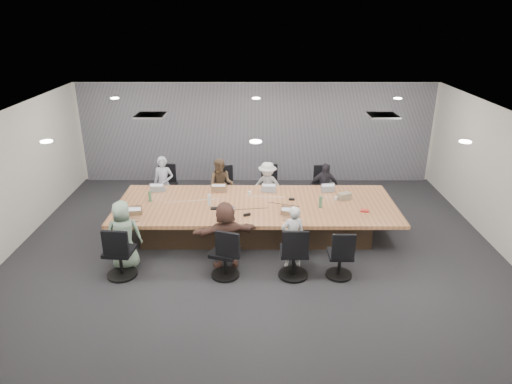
{
  "coord_description": "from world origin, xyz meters",
  "views": [
    {
      "loc": [
        0.02,
        -8.54,
        4.66
      ],
      "look_at": [
        0.0,
        0.4,
        1.05
      ],
      "focal_mm": 32.0,
      "sensor_mm": 36.0,
      "label": 1
    }
  ],
  "objects_px": {
    "chair_3": "(322,190)",
    "chair_5": "(225,256)",
    "bottle_green_left": "(150,196)",
    "canvas_bag": "(344,196)",
    "laptop_3": "(327,190)",
    "person_2": "(267,186)",
    "person_1": "(221,185)",
    "person_0": "(164,184)",
    "chair_2": "(267,190)",
    "chair_7": "(340,258)",
    "person_4": "(124,235)",
    "person_3": "(324,187)",
    "laptop_1": "(219,189)",
    "laptop_4": "(131,219)",
    "laptop_5": "(227,219)",
    "chair_0": "(167,189)",
    "person_6": "(293,237)",
    "person_5": "(226,235)",
    "bottle_clear": "(209,200)",
    "chair_4": "(120,255)",
    "stapler": "(247,215)",
    "laptop_2": "(268,190)",
    "conference_table": "(256,218)",
    "chair_1": "(223,191)",
    "snack_packet": "(365,211)",
    "laptop_6": "(291,219)",
    "chair_6": "(294,255)",
    "bottle_green_right": "(320,202)",
    "laptop_0": "(159,189)",
    "mug_brown": "(137,207)"
  },
  "relations": [
    {
      "from": "person_0",
      "to": "person_5",
      "type": "relative_size",
      "value": 1.01
    },
    {
      "from": "person_4",
      "to": "laptop_5",
      "type": "relative_size",
      "value": 4.79
    },
    {
      "from": "person_3",
      "to": "canvas_bag",
      "type": "bearing_deg",
      "value": -71.51
    },
    {
      "from": "chair_7",
      "to": "person_6",
      "type": "height_order",
      "value": "person_6"
    },
    {
      "from": "canvas_bag",
      "to": "person_1",
      "type": "bearing_deg",
      "value": 158.5
    },
    {
      "from": "chair_5",
      "to": "laptop_1",
      "type": "distance_m",
      "value": 2.54
    },
    {
      "from": "laptop_0",
      "to": "person_2",
      "type": "height_order",
      "value": "person_2"
    },
    {
      "from": "laptop_6",
      "to": "bottle_green_left",
      "type": "xyz_separation_m",
      "value": [
        -3.01,
        0.92,
        0.11
      ]
    },
    {
      "from": "laptop_1",
      "to": "person_1",
      "type": "bearing_deg",
      "value": -90.25
    },
    {
      "from": "canvas_bag",
      "to": "person_2",
      "type": "bearing_deg",
      "value": 146.57
    },
    {
      "from": "person_0",
      "to": "laptop_3",
      "type": "distance_m",
      "value": 3.96
    },
    {
      "from": "chair_5",
      "to": "stapler",
      "type": "height_order",
      "value": "chair_5"
    },
    {
      "from": "laptop_2",
      "to": "bottle_clear",
      "type": "bearing_deg",
      "value": 40.26
    },
    {
      "from": "bottle_green_right",
      "to": "canvas_bag",
      "type": "relative_size",
      "value": 0.91
    },
    {
      "from": "chair_3",
      "to": "bottle_green_left",
      "type": "bearing_deg",
      "value": 19.87
    },
    {
      "from": "person_4",
      "to": "laptop_4",
      "type": "height_order",
      "value": "person_4"
    },
    {
      "from": "chair_4",
      "to": "bottle_green_left",
      "type": "relative_size",
      "value": 3.79
    },
    {
      "from": "laptop_2",
      "to": "person_6",
      "type": "bearing_deg",
      "value": 106.8
    },
    {
      "from": "chair_2",
      "to": "chair_7",
      "type": "xyz_separation_m",
      "value": [
        1.28,
        -3.4,
        0.0
      ]
    },
    {
      "from": "chair_7",
      "to": "stapler",
      "type": "xyz_separation_m",
      "value": [
        -1.74,
        1.07,
        0.38
      ]
    },
    {
      "from": "person_4",
      "to": "bottle_clear",
      "type": "distance_m",
      "value": 1.98
    },
    {
      "from": "chair_0",
      "to": "person_6",
      "type": "xyz_separation_m",
      "value": [
        2.96,
        -3.05,
        0.24
      ]
    },
    {
      "from": "chair_1",
      "to": "person_3",
      "type": "relative_size",
      "value": 0.6
    },
    {
      "from": "person_5",
      "to": "chair_7",
      "type": "bearing_deg",
      "value": 157.43
    },
    {
      "from": "person_6",
      "to": "conference_table",
      "type": "bearing_deg",
      "value": -72.57
    },
    {
      "from": "person_4",
      "to": "laptop_4",
      "type": "xyz_separation_m",
      "value": [
        0.0,
        0.55,
        0.07
      ]
    },
    {
      "from": "chair_3",
      "to": "person_1",
      "type": "height_order",
      "value": "person_1"
    },
    {
      "from": "canvas_bag",
      "to": "laptop_2",
      "type": "bearing_deg",
      "value": 161.67
    },
    {
      "from": "bottle_green_left",
      "to": "canvas_bag",
      "type": "relative_size",
      "value": 0.84
    },
    {
      "from": "person_1",
      "to": "bottle_green_left",
      "type": "distance_m",
      "value": 1.92
    },
    {
      "from": "laptop_3",
      "to": "person_2",
      "type": "bearing_deg",
      "value": -28.5
    },
    {
      "from": "person_5",
      "to": "laptop_5",
      "type": "xyz_separation_m",
      "value": [
        0.0,
        0.55,
        0.08
      ]
    },
    {
      "from": "stapler",
      "to": "snack_packet",
      "type": "height_order",
      "value": "stapler"
    },
    {
      "from": "snack_packet",
      "to": "chair_0",
      "type": "bearing_deg",
      "value": 154.92
    },
    {
      "from": "laptop_1",
      "to": "laptop_4",
      "type": "xyz_separation_m",
      "value": [
        -1.65,
        -1.6,
        0.0
      ]
    },
    {
      "from": "laptop_4",
      "to": "laptop_2",
      "type": "bearing_deg",
      "value": 22.57
    },
    {
      "from": "chair_4",
      "to": "laptop_4",
      "type": "relative_size",
      "value": 2.53
    },
    {
      "from": "laptop_6",
      "to": "chair_6",
      "type": "bearing_deg",
      "value": -75.69
    },
    {
      "from": "chair_1",
      "to": "person_1",
      "type": "height_order",
      "value": "person_1"
    },
    {
      "from": "chair_2",
      "to": "person_4",
      "type": "xyz_separation_m",
      "value": [
        -2.78,
        -3.05,
        0.3
      ]
    },
    {
      "from": "stapler",
      "to": "canvas_bag",
      "type": "distance_m",
      "value": 2.31
    },
    {
      "from": "person_6",
      "to": "mug_brown",
      "type": "distance_m",
      "value": 3.36
    },
    {
      "from": "laptop_4",
      "to": "snack_packet",
      "type": "xyz_separation_m",
      "value": [
        4.76,
        0.39,
        0.01
      ]
    },
    {
      "from": "conference_table",
      "to": "laptop_3",
      "type": "xyz_separation_m",
      "value": [
        1.66,
        0.8,
        0.35
      ]
    },
    {
      "from": "person_2",
      "to": "person_4",
      "type": "distance_m",
      "value": 3.88
    },
    {
      "from": "chair_3",
      "to": "stapler",
      "type": "bearing_deg",
      "value": 49.83
    },
    {
      "from": "person_0",
      "to": "person_1",
      "type": "bearing_deg",
      "value": 3.87
    },
    {
      "from": "chair_3",
      "to": "chair_5",
      "type": "height_order",
      "value": "chair_5"
    },
    {
      "from": "person_0",
      "to": "laptop_2",
      "type": "height_order",
      "value": "person_0"
    },
    {
      "from": "chair_2",
      "to": "laptop_5",
      "type": "relative_size",
      "value": 2.69
    }
  ]
}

